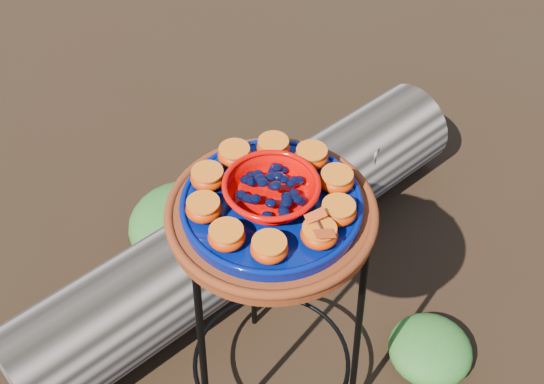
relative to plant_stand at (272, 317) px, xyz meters
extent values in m
cylinder|color=maroon|center=(0.00, 0.00, 0.37)|extent=(0.41, 0.41, 0.03)
cylinder|color=#05103D|center=(0.00, 0.00, 0.40)|extent=(0.36, 0.36, 0.02)
ellipsoid|color=#B92600|center=(0.06, -0.12, 0.43)|extent=(0.07, 0.07, 0.04)
ellipsoid|color=#B92600|center=(0.11, -0.07, 0.43)|extent=(0.07, 0.07, 0.04)
ellipsoid|color=#B92600|center=(0.13, 0.01, 0.43)|extent=(0.07, 0.07, 0.04)
ellipsoid|color=#B92600|center=(0.10, 0.08, 0.43)|extent=(0.07, 0.07, 0.04)
ellipsoid|color=#B92600|center=(0.03, 0.13, 0.43)|extent=(0.07, 0.07, 0.04)
ellipsoid|color=#B92600|center=(-0.05, 0.12, 0.43)|extent=(0.07, 0.07, 0.04)
ellipsoid|color=#B92600|center=(-0.11, 0.07, 0.43)|extent=(0.07, 0.07, 0.04)
ellipsoid|color=#B92600|center=(-0.13, -0.01, 0.43)|extent=(0.07, 0.07, 0.04)
ellipsoid|color=#B92600|center=(-0.10, -0.08, 0.43)|extent=(0.07, 0.07, 0.04)
ellipsoid|color=#B92600|center=(-0.03, -0.13, 0.43)|extent=(0.07, 0.07, 0.04)
ellipsoid|color=#235720|center=(-0.39, 0.27, -0.29)|extent=(0.24, 0.24, 0.12)
ellipsoid|color=#235720|center=(0.45, -0.02, -0.29)|extent=(0.23, 0.23, 0.12)
ellipsoid|color=#235720|center=(-0.15, 0.57, -0.26)|extent=(0.36, 0.36, 0.18)
camera|label=1|loc=(-0.21, -0.88, 1.38)|focal=45.00mm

